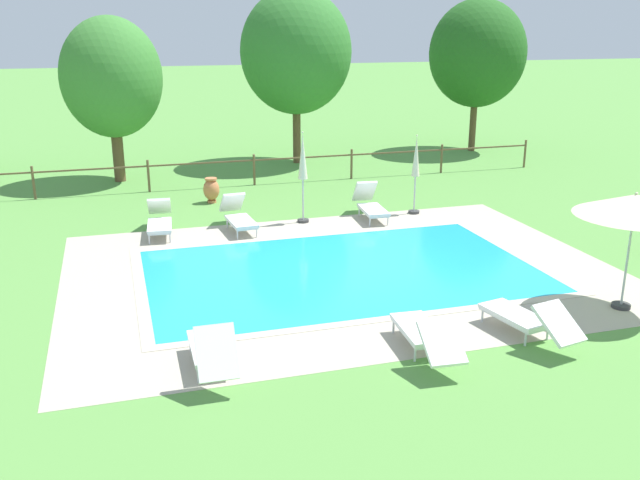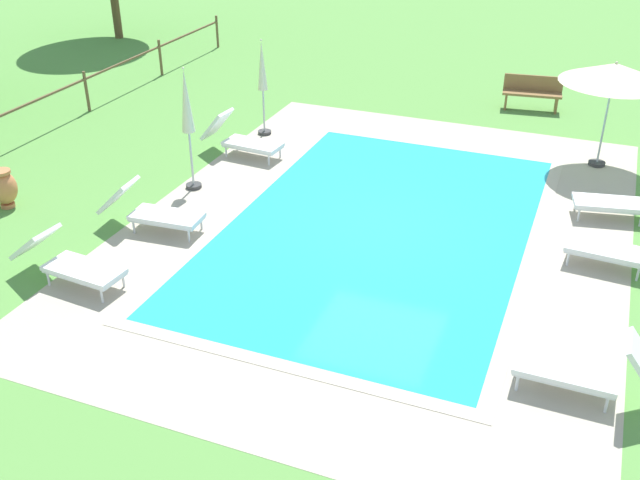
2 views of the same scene
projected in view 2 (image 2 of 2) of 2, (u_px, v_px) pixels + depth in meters
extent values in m
plane|color=#599342|center=(379.00, 227.00, 13.64)|extent=(160.00, 160.00, 0.00)
cube|color=#B2A893|center=(379.00, 227.00, 13.64)|extent=(11.99, 8.78, 0.01)
cube|color=#23A8C1|center=(379.00, 227.00, 13.64)|extent=(8.48, 5.28, 0.01)
cube|color=#C0B59F|center=(246.00, 202.00, 14.52)|extent=(8.96, 0.24, 0.01)
cube|color=#C0B59F|center=(531.00, 254.00, 12.74)|extent=(8.96, 0.24, 0.01)
cube|color=#C0B59F|center=(436.00, 145.00, 17.18)|extent=(0.24, 5.28, 0.01)
cube|color=#C0B59F|center=(283.00, 365.00, 10.09)|extent=(0.24, 5.28, 0.01)
cube|color=white|center=(253.00, 144.00, 16.41)|extent=(0.70, 1.34, 0.07)
cube|color=white|center=(217.00, 124.00, 16.61)|extent=(0.65, 0.64, 0.69)
cube|color=silver|center=(253.00, 146.00, 16.43)|extent=(0.67, 1.32, 0.04)
cylinder|color=silver|center=(280.00, 152.00, 16.48)|extent=(0.04, 0.04, 0.28)
cylinder|color=silver|center=(269.00, 160.00, 16.08)|extent=(0.04, 0.04, 0.28)
cylinder|color=silver|center=(238.00, 143.00, 16.91)|extent=(0.04, 0.04, 0.28)
cylinder|color=silver|center=(226.00, 151.00, 16.51)|extent=(0.04, 0.04, 0.28)
cube|color=white|center=(606.00, 250.00, 12.27)|extent=(0.69, 1.34, 0.07)
cube|color=silver|center=(606.00, 253.00, 12.29)|extent=(0.66, 1.31, 0.04)
cylinder|color=silver|center=(568.00, 258.00, 12.36)|extent=(0.04, 0.04, 0.28)
cylinder|color=silver|center=(573.00, 245.00, 12.76)|extent=(0.04, 0.04, 0.28)
cylinder|color=silver|center=(638.00, 273.00, 11.94)|extent=(0.04, 0.04, 0.28)
cube|color=white|center=(167.00, 216.00, 13.34)|extent=(0.69, 1.34, 0.07)
cube|color=white|center=(118.00, 195.00, 13.45)|extent=(0.65, 0.70, 0.63)
cube|color=silver|center=(167.00, 219.00, 13.36)|extent=(0.66, 1.31, 0.04)
cylinder|color=silver|center=(201.00, 223.00, 13.49)|extent=(0.04, 0.04, 0.28)
cylinder|color=silver|center=(189.00, 235.00, 13.06)|extent=(0.04, 0.04, 0.28)
cylinder|color=silver|center=(148.00, 214.00, 13.78)|extent=(0.04, 0.04, 0.28)
cylinder|color=silver|center=(134.00, 227.00, 13.35)|extent=(0.04, 0.04, 0.28)
cube|color=white|center=(609.00, 203.00, 13.82)|extent=(0.84, 1.39, 0.07)
cube|color=silver|center=(609.00, 205.00, 13.84)|extent=(0.81, 1.36, 0.04)
cylinder|color=silver|center=(579.00, 215.00, 13.77)|extent=(0.04, 0.04, 0.28)
cylinder|color=silver|center=(576.00, 203.00, 14.21)|extent=(0.04, 0.04, 0.28)
cylinder|color=silver|center=(636.00, 207.00, 14.03)|extent=(0.04, 0.04, 0.28)
cube|color=white|center=(566.00, 370.00, 9.53)|extent=(0.62, 1.31, 0.07)
cube|color=silver|center=(565.00, 373.00, 9.55)|extent=(0.58, 1.28, 0.04)
cylinder|color=silver|center=(517.00, 382.00, 9.59)|extent=(0.04, 0.04, 0.28)
cylinder|color=silver|center=(523.00, 359.00, 10.00)|extent=(0.04, 0.04, 0.28)
cylinder|color=silver|center=(607.00, 404.00, 9.22)|extent=(0.04, 0.04, 0.28)
cylinder|color=silver|center=(609.00, 379.00, 9.64)|extent=(0.04, 0.04, 0.28)
cube|color=white|center=(84.00, 269.00, 11.72)|extent=(0.71, 1.35, 0.07)
cube|color=white|center=(35.00, 242.00, 11.97)|extent=(0.66, 0.75, 0.58)
cube|color=silver|center=(85.00, 272.00, 11.74)|extent=(0.68, 1.32, 0.04)
cylinder|color=silver|center=(123.00, 279.00, 11.78)|extent=(0.04, 0.04, 0.28)
cylinder|color=silver|center=(102.00, 295.00, 11.38)|extent=(0.04, 0.04, 0.28)
cylinder|color=silver|center=(71.00, 263.00, 12.22)|extent=(0.04, 0.04, 0.28)
cylinder|color=silver|center=(48.00, 278.00, 11.82)|extent=(0.04, 0.04, 0.28)
cylinder|color=#383838|center=(597.00, 163.00, 16.15)|extent=(0.36, 0.36, 0.08)
cylinder|color=#B2B5B7|center=(606.00, 116.00, 15.62)|extent=(0.04, 0.04, 2.24)
cone|color=beige|center=(615.00, 73.00, 15.16)|extent=(2.20, 2.20, 0.40)
sphere|color=beige|center=(617.00, 63.00, 15.06)|extent=(0.06, 0.06, 0.06)
cylinder|color=#383838|center=(194.00, 186.00, 15.12)|extent=(0.32, 0.32, 0.08)
cylinder|color=#B2B5B7|center=(191.00, 160.00, 14.84)|extent=(0.04, 0.04, 1.23)
cone|color=beige|center=(186.00, 101.00, 14.24)|extent=(0.26, 0.26, 1.25)
sphere|color=beige|center=(183.00, 68.00, 13.93)|extent=(0.05, 0.05, 0.05)
cylinder|color=#383838|center=(265.00, 132.00, 17.81)|extent=(0.32, 0.32, 0.08)
cylinder|color=#B2B5B7|center=(264.00, 112.00, 17.56)|extent=(0.04, 0.04, 1.11)
cone|color=beige|center=(262.00, 66.00, 17.02)|extent=(0.23, 0.23, 1.14)
sphere|color=beige|center=(261.00, 40.00, 16.73)|extent=(0.05, 0.05, 0.05)
cube|color=olive|center=(532.00, 94.00, 19.15)|extent=(0.62, 1.54, 0.06)
cube|color=olive|center=(533.00, 83.00, 19.20)|extent=(0.24, 1.49, 0.40)
cube|color=olive|center=(556.00, 104.00, 19.12)|extent=(0.40, 0.11, 0.41)
cube|color=olive|center=(506.00, 100.00, 19.40)|extent=(0.40, 0.11, 0.41)
cylinder|color=#C67547|center=(8.00, 205.00, 14.35)|extent=(0.27, 0.27, 0.08)
ellipsoid|color=#C67547|center=(4.00, 188.00, 14.17)|extent=(0.49, 0.49, 0.66)
cylinder|color=#C67547|center=(0.00, 172.00, 14.01)|extent=(0.37, 0.37, 0.06)
cylinder|color=brown|center=(87.00, 91.00, 19.04)|extent=(0.08, 0.08, 1.05)
cylinder|color=brown|center=(160.00, 58.00, 21.88)|extent=(0.08, 0.08, 1.05)
cylinder|color=brown|center=(217.00, 32.00, 24.72)|extent=(0.08, 0.08, 1.05)
cylinder|color=brown|center=(115.00, 3.00, 25.54)|extent=(0.28, 0.28, 2.41)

